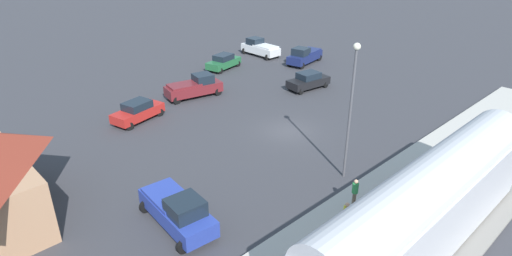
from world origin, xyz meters
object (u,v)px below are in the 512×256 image
pickup_maroon (195,87)px  sedan_green (224,62)px  pedestrian_waiting_far (355,191)px  sedan_red (138,111)px  pedestrian_on_platform (346,214)px  pickup_navy (304,56)px  pickup_blue (178,210)px  pickup_white (260,48)px  sedan_black (308,81)px  light_pole_near_platform (352,98)px

pickup_maroon → sedan_green: (5.11, -7.83, -0.15)m
pedestrian_waiting_far → sedan_red: bearing=7.6°
pedestrian_on_platform → sedan_red: (20.78, 0.45, -0.40)m
pickup_navy → pickup_blue: bearing=118.3°
pickup_white → pickup_blue: size_ratio=0.97×
pickup_maroon → sedan_red: bearing=100.9°
pedestrian_on_platform → pickup_maroon: bearing=-16.2°
pickup_navy → pickup_white: bearing=11.3°
pedestrian_waiting_far → pickup_maroon: (21.15, -4.23, -0.25)m
pickup_white → pickup_maroon: 16.28m
pedestrian_waiting_far → sedan_black: pedestrian_waiting_far is taller
pedestrian_on_platform → light_pole_near_platform: size_ratio=0.19×
pickup_maroon → pickup_navy: bearing=-90.0°
light_pole_near_platform → pickup_white: bearing=-33.5°
pedestrian_on_platform → sedan_red: pedestrian_on_platform is taller
sedan_red → pickup_navy: bearing=-86.7°
pickup_white → sedan_black: bearing=157.2°
pickup_blue → light_pole_near_platform: (-3.20, -10.73, 4.45)m
pedestrian_waiting_far → sedan_red: (19.83, 2.63, -0.40)m
sedan_red → light_pole_near_platform: light_pole_near_platform is taller
sedan_red → pickup_navy: 23.14m
sedan_black → sedan_green: (11.20, 1.88, 0.00)m
pedestrian_on_platform → pickup_maroon: 23.01m
pickup_white → light_pole_near_platform: size_ratio=0.61×
pedestrian_waiting_far → pickup_navy: size_ratio=0.30×
sedan_red → pickup_maroon: bearing=-79.1°
pedestrian_on_platform → pickup_maroon: (22.10, -6.41, -0.25)m
pickup_white → sedan_black: 13.57m
pickup_white → sedan_black: (-12.50, 5.26, -0.15)m
sedan_red → sedan_green: size_ratio=1.00×
pedestrian_waiting_far → sedan_green: (26.25, -12.05, -0.40)m
pickup_maroon → sedan_green: pickup_maroon is taller
sedan_green → light_pole_near_platform: 25.95m
pickup_navy → pedestrian_waiting_far: bearing=135.9°
light_pole_near_platform → sedan_green: bearing=-21.7°
sedan_black → sedan_green: 11.36m
sedan_green → pedestrian_waiting_far: bearing=155.3°
pickup_blue → sedan_green: (20.53, -20.18, -0.15)m
pickup_maroon → pickup_navy: same height
pickup_blue → sedan_green: bearing=-44.5°
sedan_red → pedestrian_waiting_far: bearing=-172.4°
sedan_green → light_pole_near_platform: light_pole_near_platform is taller
pickup_blue → sedan_red: bearing=-21.3°
sedan_black → pickup_blue: pickup_blue is taller
light_pole_near_platform → pickup_blue: bearing=73.4°
pickup_navy → pedestrian_on_platform: bearing=134.3°
pickup_white → light_pole_near_platform: light_pole_near_platform is taller
pickup_white → light_pole_near_platform: bearing=146.5°
pickup_maroon → sedan_black: bearing=-122.1°
pickup_maroon → light_pole_near_platform: 19.22m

